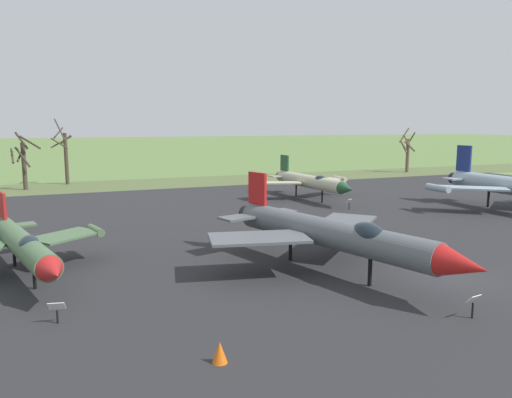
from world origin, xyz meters
name	(u,v)px	position (x,y,z in m)	size (l,w,h in m)	color
ground_plane	(454,279)	(0.00, 0.00, 0.00)	(600.00, 600.00, 0.00)	#607F42
asphalt_apron	(311,223)	(0.00, 15.24, 0.03)	(93.91, 50.78, 0.05)	#28282B
grass_verge_strip	(201,181)	(0.00, 46.63, 0.03)	(153.91, 12.00, 0.06)	#57653A
jet_fighter_front_left	(23,244)	(-20.44, 8.57, 1.80)	(9.26, 12.53, 3.94)	#4C6B47
info_placard_front_left	(57,310)	(-18.93, 1.57, 0.62)	(0.69, 0.44, 0.94)	black
jet_fighter_front_right	(310,181)	(5.98, 26.23, 1.97)	(10.81, 14.08, 4.41)	#B7B293
info_placard_front_right	(349,203)	(6.38, 19.45, 0.64)	(0.50, 0.36, 1.03)	black
jet_fighter_rear_left	(333,233)	(-5.44, 3.05, 2.22)	(11.90, 15.72, 4.93)	#565B60
info_placard_rear_left	(473,303)	(-3.33, -4.35, 0.69)	(0.64, 0.40, 1.05)	black
bare_tree_far_left	(23,161)	(-22.11, 46.10, 3.54)	(3.50, 3.18, 7.05)	#42382D
bare_tree_left_of_center	(65,154)	(-17.34, 50.27, 4.00)	(2.80, 3.64, 8.62)	#42382D
bare_tree_center	(407,151)	(35.16, 46.29, 3.53)	(2.21, 2.43, 7.35)	brown
traffic_cone	(220,353)	(-14.00, -3.98, 0.39)	(0.55, 0.55, 0.79)	orange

